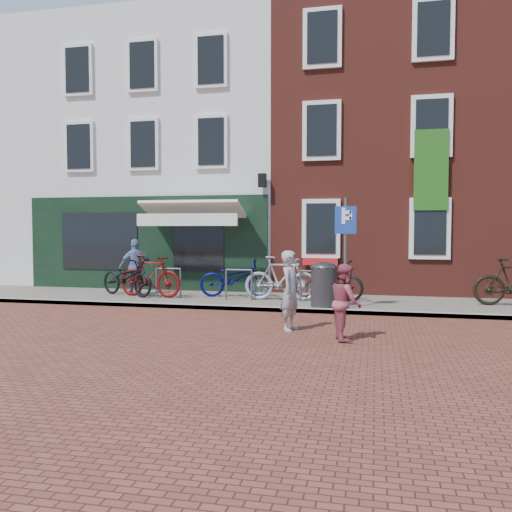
% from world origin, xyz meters
% --- Properties ---
extents(ground, '(80.00, 80.00, 0.00)m').
position_xyz_m(ground, '(0.00, 0.00, 0.00)').
color(ground, brown).
extents(sidewalk, '(24.00, 3.00, 0.10)m').
position_xyz_m(sidewalk, '(1.00, 1.50, 0.05)').
color(sidewalk, slate).
rests_on(sidewalk, ground).
extents(building_stucco, '(8.00, 8.00, 9.00)m').
position_xyz_m(building_stucco, '(-5.00, 7.00, 4.50)').
color(building_stucco, silver).
rests_on(building_stucco, ground).
extents(building_brick_mid, '(6.00, 8.00, 10.00)m').
position_xyz_m(building_brick_mid, '(2.00, 7.00, 5.00)').
color(building_brick_mid, maroon).
rests_on(building_brick_mid, ground).
extents(filler_left, '(7.00, 8.00, 9.00)m').
position_xyz_m(filler_left, '(-12.50, 7.00, 4.50)').
color(filler_left, silver).
rests_on(filler_left, ground).
extents(litter_bin, '(0.63, 0.63, 1.16)m').
position_xyz_m(litter_bin, '(0.83, 0.45, 0.70)').
color(litter_bin, '#373739').
rests_on(litter_bin, sidewalk).
extents(parking_sign, '(0.50, 0.08, 2.62)m').
position_xyz_m(parking_sign, '(1.35, 0.24, 1.81)').
color(parking_sign, '#4C4C4F').
rests_on(parking_sign, sidewalk).
extents(woman, '(0.49, 0.64, 1.57)m').
position_xyz_m(woman, '(0.43, -2.16, 0.78)').
color(woman, gray).
rests_on(woman, ground).
extents(boy, '(0.66, 0.77, 1.37)m').
position_xyz_m(boy, '(1.53, -2.83, 0.69)').
color(boy, '#9F414F').
rests_on(boy, ground).
extents(cafe_person, '(0.99, 0.85, 1.60)m').
position_xyz_m(cafe_person, '(-4.67, 1.63, 0.90)').
color(cafe_person, '#6A82B1').
rests_on(cafe_person, sidewalk).
extents(bicycle_0, '(2.12, 1.45, 1.06)m').
position_xyz_m(bicycle_0, '(-4.80, 1.33, 0.63)').
color(bicycle_0, black).
rests_on(bicycle_0, sidewalk).
extents(bicycle_1, '(2.01, 0.88, 1.17)m').
position_xyz_m(bicycle_1, '(-4.06, 1.23, 0.69)').
color(bicycle_1, '#57090A').
rests_on(bicycle_1, sidewalk).
extents(bicycle_2, '(2.09, 0.97, 1.06)m').
position_xyz_m(bicycle_2, '(-1.73, 1.75, 0.63)').
color(bicycle_2, '#04044C').
rests_on(bicycle_2, sidewalk).
extents(bicycle_3, '(1.98, 0.68, 1.17)m').
position_xyz_m(bicycle_3, '(-0.38, 1.36, 0.69)').
color(bicycle_3, '#9B9A9D').
rests_on(bicycle_3, sidewalk).
extents(bicycle_4, '(2.13, 1.31, 1.06)m').
position_xyz_m(bicycle_4, '(0.81, 1.83, 0.63)').
color(bicycle_4, black).
rests_on(bicycle_4, sidewalk).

